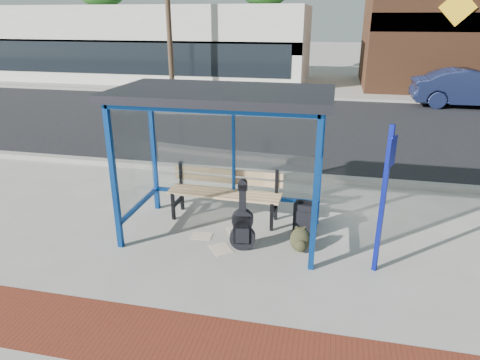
% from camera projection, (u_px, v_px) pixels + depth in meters
% --- Properties ---
extents(ground, '(120.00, 120.00, 0.00)m').
position_uv_depth(ground, '(224.00, 234.00, 7.21)').
color(ground, '#B2ADA0').
rests_on(ground, ground).
extents(brick_paver_strip, '(60.00, 1.00, 0.01)m').
position_uv_depth(brick_paver_strip, '(167.00, 340.00, 4.84)').
color(brick_paver_strip, maroon).
rests_on(brick_paver_strip, ground).
extents(curb_near, '(60.00, 0.25, 0.12)m').
position_uv_depth(curb_near, '(255.00, 173.00, 9.84)').
color(curb_near, gray).
rests_on(curb_near, ground).
extents(street_asphalt, '(60.00, 10.00, 0.00)m').
position_uv_depth(street_asphalt, '(283.00, 125.00, 14.51)').
color(street_asphalt, black).
rests_on(street_asphalt, ground).
extents(curb_far, '(60.00, 0.25, 0.12)m').
position_uv_depth(curb_far, '(297.00, 97.00, 19.14)').
color(curb_far, gray).
rests_on(curb_far, ground).
extents(far_sidewalk, '(60.00, 4.00, 0.01)m').
position_uv_depth(far_sidewalk, '(300.00, 92.00, 20.89)').
color(far_sidewalk, '#B2ADA0').
rests_on(far_sidewalk, ground).
extents(bus_shelter, '(3.30, 1.80, 2.42)m').
position_uv_depth(bus_shelter, '(223.00, 112.00, 6.54)').
color(bus_shelter, navy).
rests_on(bus_shelter, ground).
extents(storefront_white, '(18.00, 6.04, 4.00)m').
position_uv_depth(storefront_white, '(150.00, 43.00, 24.71)').
color(storefront_white, silver).
rests_on(storefront_white, ground).
extents(storefront_brown, '(10.00, 7.08, 6.40)m').
position_uv_depth(storefront_brown, '(470.00, 22.00, 21.33)').
color(storefront_brown, '#59331E').
rests_on(storefront_brown, ground).
extents(utility_pole_west, '(1.60, 0.24, 8.00)m').
position_uv_depth(utility_pole_west, '(168.00, 1.00, 19.17)').
color(utility_pole_west, '#4C3826').
rests_on(utility_pole_west, ground).
extents(bench, '(2.03, 0.55, 0.95)m').
position_uv_depth(bench, '(225.00, 190.00, 7.61)').
color(bench, black).
rests_on(bench, ground).
extents(guitar_bag, '(0.42, 0.18, 1.10)m').
position_uv_depth(guitar_bag, '(243.00, 226.00, 6.60)').
color(guitar_bag, black).
rests_on(guitar_bag, ground).
extents(suitcase, '(0.38, 0.28, 0.61)m').
position_uv_depth(suitcase, '(305.00, 219.00, 7.12)').
color(suitcase, black).
rests_on(suitcase, ground).
extents(backpack, '(0.36, 0.33, 0.39)m').
position_uv_depth(backpack, '(300.00, 240.00, 6.63)').
color(backpack, '#2B2A17').
rests_on(backpack, ground).
extents(sign_post, '(0.14, 0.26, 2.15)m').
position_uv_depth(sign_post, '(384.00, 193.00, 5.76)').
color(sign_post, '#0D1998').
rests_on(sign_post, ground).
extents(newspaper_a, '(0.36, 0.29, 0.01)m').
position_uv_depth(newspaper_a, '(202.00, 236.00, 7.14)').
color(newspaper_a, white).
rests_on(newspaper_a, ground).
extents(newspaper_b, '(0.46, 0.47, 0.01)m').
position_uv_depth(newspaper_b, '(221.00, 249.00, 6.74)').
color(newspaper_b, white).
rests_on(newspaper_b, ground).
extents(newspaper_c, '(0.45, 0.48, 0.01)m').
position_uv_depth(newspaper_c, '(237.00, 231.00, 7.29)').
color(newspaper_c, white).
rests_on(newspaper_c, ground).
extents(parked_car, '(4.55, 1.60, 1.50)m').
position_uv_depth(parked_car, '(472.00, 88.00, 17.06)').
color(parked_car, '#182043').
rests_on(parked_car, ground).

